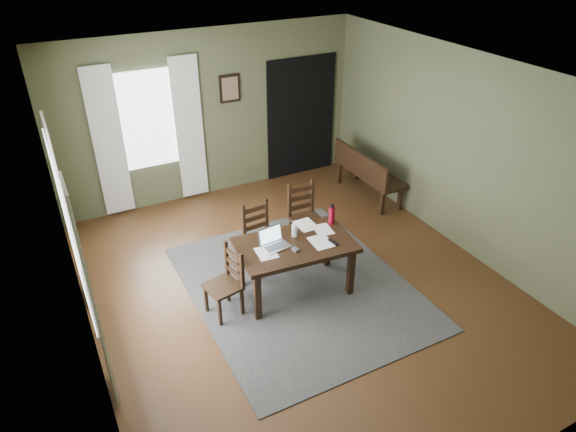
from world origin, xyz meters
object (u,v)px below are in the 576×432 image
chair_end (226,283)px  chair_back_right (305,217)px  chair_back_left (261,237)px  bench (366,170)px  dining_table (295,249)px  water_bottle (332,215)px  laptop (273,241)px

chair_end → chair_back_right: (1.52, 0.84, 0.04)m
chair_back_left → chair_back_right: chair_back_right is taller
bench → chair_end: bearing=117.9°
dining_table → chair_back_left: chair_back_left is taller
chair_end → chair_back_left: 1.02m
dining_table → water_bottle: (0.63, 0.19, 0.21)m
laptop → chair_back_right: bearing=34.2°
chair_back_left → bench: chair_back_left is taller
chair_back_left → bench: (2.37, 0.97, 0.04)m
chair_back_right → water_bottle: 0.75m
laptop → chair_back_left: bearing=72.7°
dining_table → chair_end: size_ratio=1.70×
dining_table → bench: size_ratio=1.01×
chair_back_left → bench: bearing=17.0°
chair_back_right → water_bottle: (0.01, -0.65, 0.37)m
chair_back_left → water_bottle: 1.00m
dining_table → laptop: size_ratio=4.15×
water_bottle → chair_back_left: bearing=146.9°
chair_end → chair_back_left: bearing=121.1°
chair_back_right → water_bottle: bearing=-87.3°
chair_back_left → water_bottle: (0.77, -0.50, 0.39)m
bench → laptop: bearing=122.6°
chair_back_right → chair_end: bearing=-149.6°
chair_back_right → bench: size_ratio=0.65×
chair_end → water_bottle: water_bottle is taller
dining_table → bench: 2.78m
chair_end → water_bottle: size_ratio=3.15×
chair_end → bench: bearing=106.8°
chair_end → chair_back_right: size_ratio=0.91×
chair_back_right → bench: (1.61, 0.82, 0.02)m
chair_end → bench: size_ratio=0.60×
dining_table → chair_back_left: 0.73m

